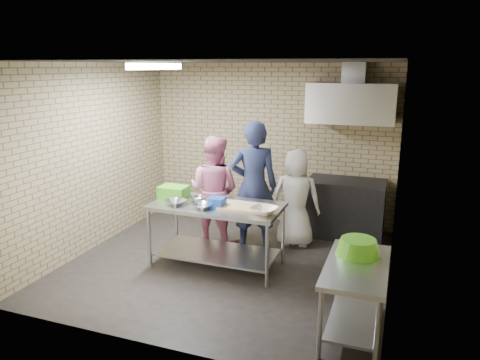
# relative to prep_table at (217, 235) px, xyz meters

# --- Properties ---
(floor) EXTENTS (4.20, 4.20, 0.00)m
(floor) POSITION_rel_prep_table_xyz_m (0.12, 0.09, -0.43)
(floor) COLOR black
(floor) RESTS_ON ground
(ceiling) EXTENTS (4.20, 4.20, 0.00)m
(ceiling) POSITION_rel_prep_table_xyz_m (0.12, 0.09, 2.27)
(ceiling) COLOR black
(ceiling) RESTS_ON ground
(back_wall) EXTENTS (4.20, 0.06, 2.70)m
(back_wall) POSITION_rel_prep_table_xyz_m (0.12, 2.09, 0.92)
(back_wall) COLOR #93845C
(back_wall) RESTS_ON ground
(front_wall) EXTENTS (4.20, 0.06, 2.70)m
(front_wall) POSITION_rel_prep_table_xyz_m (0.12, -1.91, 0.92)
(front_wall) COLOR #93845C
(front_wall) RESTS_ON ground
(left_wall) EXTENTS (0.06, 4.00, 2.70)m
(left_wall) POSITION_rel_prep_table_xyz_m (-1.98, 0.09, 0.92)
(left_wall) COLOR #93845C
(left_wall) RESTS_ON ground
(right_wall) EXTENTS (0.06, 4.00, 2.70)m
(right_wall) POSITION_rel_prep_table_xyz_m (2.22, 0.09, 0.92)
(right_wall) COLOR #93845C
(right_wall) RESTS_ON ground
(prep_table) EXTENTS (1.73, 0.87, 0.87)m
(prep_table) POSITION_rel_prep_table_xyz_m (0.00, 0.00, 0.00)
(prep_table) COLOR #B0B4B7
(prep_table) RESTS_ON floor
(side_counter) EXTENTS (0.60, 1.20, 0.75)m
(side_counter) POSITION_rel_prep_table_xyz_m (1.92, -1.01, -0.06)
(side_counter) COLOR silver
(side_counter) RESTS_ON floor
(stove) EXTENTS (1.20, 0.70, 0.90)m
(stove) POSITION_rel_prep_table_xyz_m (1.47, 1.74, 0.02)
(stove) COLOR black
(stove) RESTS_ON floor
(range_hood) EXTENTS (1.30, 0.60, 0.60)m
(range_hood) POSITION_rel_prep_table_xyz_m (1.47, 1.79, 1.67)
(range_hood) COLOR silver
(range_hood) RESTS_ON back_wall
(hood_duct) EXTENTS (0.35, 0.30, 0.30)m
(hood_duct) POSITION_rel_prep_table_xyz_m (1.47, 1.94, 2.12)
(hood_duct) COLOR #A5A8AD
(hood_duct) RESTS_ON back_wall
(wall_shelf) EXTENTS (0.80, 0.20, 0.04)m
(wall_shelf) POSITION_rel_prep_table_xyz_m (1.77, 1.98, 1.49)
(wall_shelf) COLOR #3F2B19
(wall_shelf) RESTS_ON back_wall
(fluorescent_fixture) EXTENTS (0.10, 1.25, 0.08)m
(fluorescent_fixture) POSITION_rel_prep_table_xyz_m (-0.88, 0.09, 2.21)
(fluorescent_fixture) COLOR white
(fluorescent_fixture) RESTS_ON ceiling
(green_crate) EXTENTS (0.39, 0.29, 0.15)m
(green_crate) POSITION_rel_prep_table_xyz_m (-0.70, 0.12, 0.51)
(green_crate) COLOR #42A21D
(green_crate) RESTS_ON prep_table
(blue_tub) EXTENTS (0.19, 0.19, 0.13)m
(blue_tub) POSITION_rel_prep_table_xyz_m (0.05, -0.10, 0.50)
(blue_tub) COLOR #1645A9
(blue_tub) RESTS_ON prep_table
(cutting_board) EXTENTS (0.53, 0.40, 0.03)m
(cutting_board) POSITION_rel_prep_table_xyz_m (0.35, -0.02, 0.45)
(cutting_board) COLOR #D6B97B
(cutting_board) RESTS_ON prep_table
(mixing_bowl_a) EXTENTS (0.33, 0.33, 0.07)m
(mixing_bowl_a) POSITION_rel_prep_table_xyz_m (-0.50, -0.20, 0.47)
(mixing_bowl_a) COLOR #BBBDC2
(mixing_bowl_a) RESTS_ON prep_table
(mixing_bowl_b) EXTENTS (0.25, 0.25, 0.06)m
(mixing_bowl_b) POSITION_rel_prep_table_xyz_m (-0.30, 0.05, 0.47)
(mixing_bowl_b) COLOR #ADAEB3
(mixing_bowl_b) RESTS_ON prep_table
(mixing_bowl_c) EXTENTS (0.31, 0.31, 0.06)m
(mixing_bowl_c) POSITION_rel_prep_table_xyz_m (-0.10, -0.22, 0.46)
(mixing_bowl_c) COLOR silver
(mixing_bowl_c) RESTS_ON prep_table
(ceramic_bowl) EXTENTS (0.41, 0.41, 0.08)m
(ceramic_bowl) POSITION_rel_prep_table_xyz_m (0.70, -0.15, 0.47)
(ceramic_bowl) COLOR beige
(ceramic_bowl) RESTS_ON prep_table
(green_basin) EXTENTS (0.46, 0.46, 0.17)m
(green_basin) POSITION_rel_prep_table_xyz_m (1.90, -0.76, 0.40)
(green_basin) COLOR #59C626
(green_basin) RESTS_ON side_counter
(bottle_red) EXTENTS (0.07, 0.07, 0.18)m
(bottle_red) POSITION_rel_prep_table_xyz_m (1.52, 1.98, 1.60)
(bottle_red) COLOR #B22619
(bottle_red) RESTS_ON wall_shelf
(bottle_green) EXTENTS (0.06, 0.06, 0.15)m
(bottle_green) POSITION_rel_prep_table_xyz_m (1.92, 1.98, 1.58)
(bottle_green) COLOR green
(bottle_green) RESTS_ON wall_shelf
(man_navy) EXTENTS (0.80, 0.65, 1.91)m
(man_navy) POSITION_rel_prep_table_xyz_m (0.28, 0.73, 0.52)
(man_navy) COLOR #141832
(man_navy) RESTS_ON floor
(woman_pink) EXTENTS (0.85, 0.69, 1.66)m
(woman_pink) POSITION_rel_prep_table_xyz_m (-0.36, 0.75, 0.39)
(woman_pink) COLOR #CD6C92
(woman_pink) RESTS_ON floor
(woman_white) EXTENTS (0.76, 0.54, 1.47)m
(woman_white) POSITION_rel_prep_table_xyz_m (0.82, 1.08, 0.30)
(woman_white) COLOR silver
(woman_white) RESTS_ON floor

